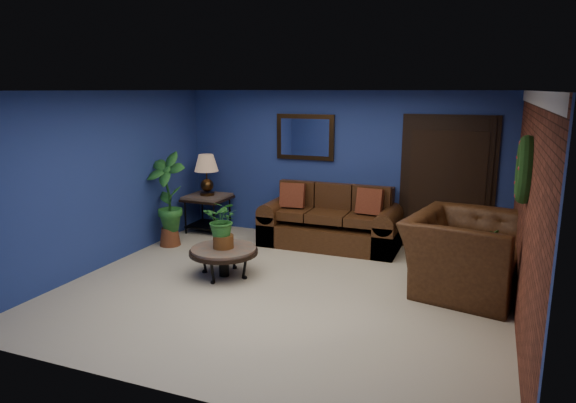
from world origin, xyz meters
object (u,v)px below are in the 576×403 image
at_px(coffee_table, 224,252).
at_px(armchair, 465,254).
at_px(end_table, 208,203).
at_px(sofa, 331,225).
at_px(side_chair, 352,212).
at_px(table_lamp, 206,170).

xyz_separation_m(coffee_table, armchair, (3.09, 0.67, 0.14)).
bearing_deg(coffee_table, end_table, 125.46).
relative_size(sofa, side_chair, 2.19).
bearing_deg(coffee_table, armchair, 12.29).
relative_size(end_table, armchair, 0.49).
xyz_separation_m(coffee_table, table_lamp, (-1.36, 1.91, 0.78)).
bearing_deg(sofa, table_lamp, -179.16).
distance_m(end_table, table_lamp, 0.61).
xyz_separation_m(coffee_table, end_table, (-1.36, 1.91, 0.17)).
distance_m(sofa, side_chair, 0.42).
bearing_deg(sofa, armchair, -30.54).
bearing_deg(end_table, coffee_table, -54.54).
bearing_deg(sofa, side_chair, 6.93).
xyz_separation_m(sofa, armchair, (2.15, -1.27, 0.16)).
distance_m(table_lamp, side_chair, 2.69).
relative_size(end_table, side_chair, 0.72).
relative_size(table_lamp, armchair, 0.47).
relative_size(coffee_table, table_lamp, 1.34).
xyz_separation_m(end_table, armchair, (4.45, -1.23, -0.03)).
height_order(sofa, end_table, sofa).
relative_size(table_lamp, side_chair, 0.69).
distance_m(sofa, table_lamp, 2.44).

